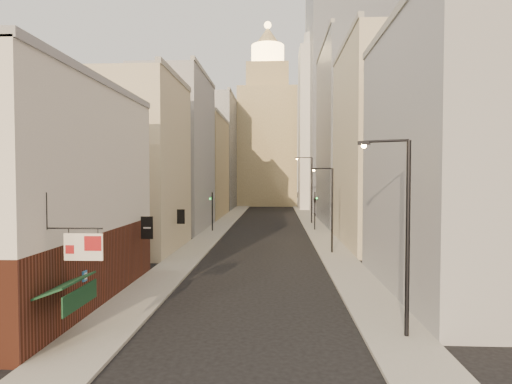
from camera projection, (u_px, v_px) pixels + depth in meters
The scene contains 18 objects.
sidewalk_left at pixel (229, 219), 69.25m from camera, with size 3.00×140.00×0.15m, color gray.
sidewalk_right at pixel (309, 220), 68.61m from camera, with size 3.00×140.00×0.15m, color gray.
near_building_left at pixel (52, 194), 23.33m from camera, with size 8.30×23.04×12.30m.
left_bldg_beige at pixel (136, 166), 40.28m from camera, with size 8.00×12.00×16.00m, color #BFB290.
left_bldg_grey at pixel (176, 154), 56.18m from camera, with size 8.00×16.00×20.00m, color #929397.
left_bldg_tan at pixel (200, 168), 74.20m from camera, with size 8.00×18.00×17.00m, color #978457.
left_bldg_wingrid at pixel (217, 154), 94.04m from camera, with size 8.00×20.00×24.00m, color gray.
right_bldg_grey at pixel (459, 159), 25.14m from camera, with size 8.00×16.00×16.00m, color #929397.
right_bldg_beige at pixel (383, 147), 43.03m from camera, with size 8.00×16.00×20.00m, color #BFB290.
right_bldg_wingrid at pixel (350, 136), 62.89m from camera, with size 8.00×20.00×26.00m, color gray.
highrise at pixel (356, 88), 90.09m from camera, with size 21.00×23.00×51.20m.
clock_tower at pixel (268, 133), 105.28m from camera, with size 14.00×14.00×44.90m.
white_tower at pixel (318, 122), 90.73m from camera, with size 8.00×8.00×41.50m.
streetlamp_near at pixel (402, 225), 18.27m from camera, with size 2.11×1.07×8.58m.
streetlamp_mid at pixel (330, 205), 38.36m from camera, with size 2.02×0.51×7.76m.
streetlamp_far at pixel (310, 186), 62.75m from camera, with size 2.58×0.55×9.85m.
traffic_light_left at pixel (212, 205), 53.84m from camera, with size 0.56×0.47×5.00m.
traffic_light_right at pixel (315, 202), 54.99m from camera, with size 0.67×0.67×5.00m.
Camera 1 is at (1.27, -13.74, 6.98)m, focal length 30.00 mm.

